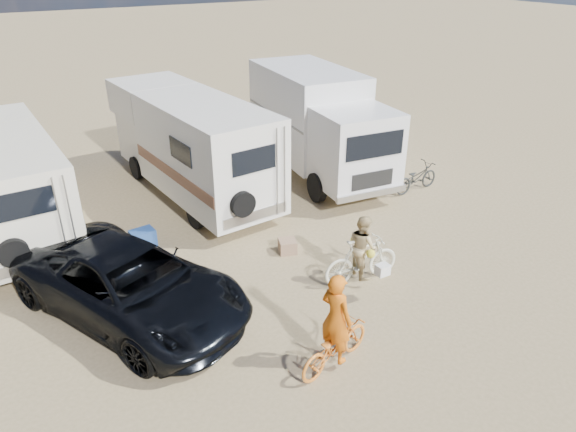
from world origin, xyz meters
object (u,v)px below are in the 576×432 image
dark_suv (130,284)px  bike_parked (416,178)px  box_truck (320,126)px  cooler (143,239)px  rv_left (9,187)px  rider_man (336,326)px  bike_man (335,345)px  bike_woman (362,260)px  rider_woman (362,253)px  crate (287,246)px  rv_main (191,147)px

dark_suv → bike_parked: dark_suv is taller
box_truck → cooler: (-6.69, -1.91, -1.46)m
rv_left → rider_man: rv_left is taller
box_truck → bike_man: bearing=-115.6°
bike_man → bike_parked: 8.53m
bike_woman → rider_woman: 0.19m
box_truck → rider_woman: 6.70m
rider_man → crate: (1.32, 3.95, -0.73)m
rider_woman → crate: (-0.80, 1.98, -0.58)m
cooler → rv_left: bearing=130.6°
rider_woman → crate: bearing=29.3°
bike_woman → rv_main: bearing=19.7°
rv_left → bike_man: rv_left is taller
rider_woman → crate: rider_woman is taller
crate → rider_woman: bearing=-67.9°
dark_suv → crate: bearing=-17.1°
rider_woman → bike_parked: bearing=-48.3°
box_truck → rider_woman: bearing=-108.9°
cooler → bike_parked: bearing=-12.6°
bike_woman → crate: bearing=29.3°
crate → dark_suv: bearing=-172.4°
dark_suv → bike_woman: dark_suv is taller
bike_man → bike_woman: size_ratio=0.92×
crate → rider_man: bearing=-108.5°
rv_left → box_truck: bearing=-6.2°
rv_left → rider_woman: rv_left is taller
bike_woman → rider_woman: bearing=0.0°
dark_suv → bike_man: bearing=-75.7°
dark_suv → rider_man: (2.76, -3.41, 0.15)m
rider_man → cooler: (-1.76, 6.08, -0.66)m
bike_man → crate: bike_man is taller
rv_main → box_truck: (4.28, -0.66, 0.17)m
rv_main → bike_parked: (6.14, -3.46, -1.08)m
rv_left → dark_suv: bearing=-74.7°
rv_main → dark_suv: size_ratio=1.34×
box_truck → bike_man: (-4.93, -7.98, -1.24)m
rv_left → bike_woman: bearing=-47.8°
box_truck → rider_man: box_truck is taller
bike_parked → rider_man: bearing=122.9°
rv_main → bike_man: rv_main is taller
rider_man → box_truck: bearing=-46.0°
rider_man → crate: bearing=-32.8°
rv_left → cooler: bearing=-45.5°
rv_main → crate: rv_main is taller
bike_woman → cooler: bearing=50.6°
bike_woman → cooler: size_ratio=3.13×
crate → bike_man: bearing=-108.5°
bike_man → bike_parked: size_ratio=0.99×
cooler → crate: cooler is taller
bike_parked → cooler: bearing=79.6°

